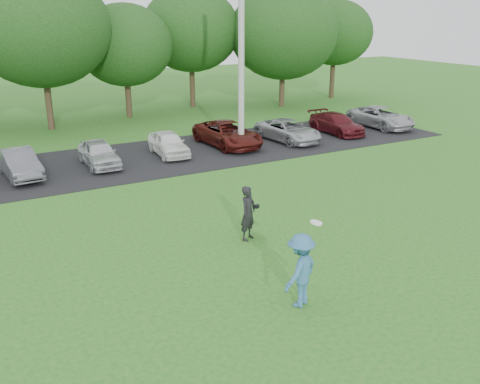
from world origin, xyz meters
name	(u,v)px	position (x,y,z in m)	size (l,w,h in m)	color
ground	(309,282)	(0.00, 0.00, 0.00)	(100.00, 100.00, 0.00)	#23641C
parking_lot	(136,160)	(0.00, 13.00, 0.01)	(32.00, 6.50, 0.03)	black
utility_pole	(241,43)	(4.89, 12.08, 4.97)	(0.28, 0.28, 9.94)	#AEADA8
frisbee_player	(301,270)	(-0.85, -0.76, 0.87)	(1.28, 1.06, 2.10)	teal
camera_bystander	(248,213)	(-0.02, 2.99, 0.81)	(0.70, 0.62, 1.62)	black
parked_cars	(136,147)	(-0.02, 12.88, 0.61)	(30.87, 4.94, 1.25)	#4B1013
tree_row	(101,36)	(1.51, 22.76, 4.91)	(42.39, 9.85, 8.64)	#38281C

